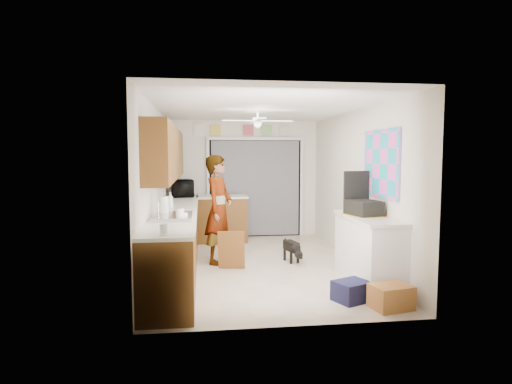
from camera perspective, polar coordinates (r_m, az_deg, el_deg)
name	(u,v)px	position (r m, az deg, el deg)	size (l,w,h in m)	color
floor	(259,265)	(7.00, 0.42, -9.71)	(5.00, 5.00, 0.00)	#BFAD9A
ceiling	(259,108)	(6.81, 0.44, 11.10)	(5.00, 5.00, 0.00)	white
wall_back	(244,179)	(9.27, -1.65, 1.73)	(3.20, 3.20, 0.00)	silver
wall_front	(292,207)	(4.34, 4.88, -1.99)	(3.20, 3.20, 0.00)	silver
wall_left	(157,189)	(6.76, -13.13, 0.40)	(5.00, 5.00, 0.00)	silver
wall_right	(356,187)	(7.18, 13.18, 0.66)	(5.00, 5.00, 0.00)	silver
left_base_cabinets	(177,240)	(6.85, -10.48, -6.25)	(0.60, 4.80, 0.90)	brown
left_countertop	(177,210)	(6.77, -10.46, -2.35)	(0.62, 4.80, 0.04)	white
upper_cabinets	(167,153)	(6.93, -11.73, 5.09)	(0.32, 4.00, 0.80)	brown
sink_basin	(173,217)	(5.78, -11.01, -3.26)	(0.50, 0.76, 0.06)	silver
faucet	(158,210)	(5.78, -12.90, -2.35)	(0.03, 0.03, 0.22)	silver
peninsula_base	(222,219)	(8.82, -4.56, -3.67)	(1.00, 0.60, 0.90)	brown
peninsula_top	(222,197)	(8.76, -4.58, -0.63)	(1.04, 0.64, 0.04)	white
back_opening_recess	(255,188)	(9.28, -0.09, 0.50)	(2.00, 0.06, 2.10)	black
curtain_panel	(256,188)	(9.24, -0.06, 0.48)	(1.90, 0.03, 2.05)	slate
door_trim_left	(208,189)	(9.18, -6.40, 0.42)	(0.06, 0.04, 2.10)	white
door_trim_right	(302,188)	(9.43, 6.09, 0.55)	(0.06, 0.04, 2.10)	white
door_trim_head	(255,139)	(9.23, -0.07, 7.13)	(2.10, 0.04, 0.06)	white
header_frame_0	(216,130)	(9.20, -5.41, 8.23)	(0.22, 0.02, 0.22)	gold
header_frame_2	(248,130)	(9.25, -1.03, 8.24)	(0.22, 0.02, 0.22)	#C4495B
header_frame_3	(267,130)	(9.30, 1.45, 8.22)	(0.22, 0.02, 0.22)	#84C26F
header_frame_4	(285,130)	(9.37, 3.89, 8.18)	(0.22, 0.02, 0.22)	beige
route66_sign	(199,130)	(9.19, -7.61, 8.21)	(0.22, 0.02, 0.26)	silver
right_counter_base	(369,252)	(6.10, 14.78, -7.73)	(0.50, 1.40, 0.90)	white
right_counter_top	(369,218)	(6.01, 14.79, -3.36)	(0.54, 1.44, 0.04)	white
abstract_painting	(381,164)	(6.23, 16.30, 3.63)	(0.03, 1.15, 0.95)	#EC56C8
ceiling_fan	(258,121)	(6.99, 0.21, 9.46)	(1.14, 1.14, 0.24)	white
microwave	(183,188)	(8.68, -9.73, 0.49)	(0.60, 0.41, 0.33)	black
soap_bottle	(170,200)	(6.77, -11.37, -1.10)	(0.10, 0.10, 0.26)	silver
cup	(183,216)	(5.63, -9.68, -3.15)	(0.11, 0.11, 0.09)	white
jar_a	(180,214)	(5.59, -10.11, -2.91)	(0.11, 0.11, 0.15)	silver
jar_b	(164,230)	(4.54, -12.22, -4.96)	(0.08, 0.08, 0.12)	silver
paper_towel_roll	(164,206)	(5.97, -12.17, -1.88)	(0.12, 0.12, 0.27)	white
suitcase	(364,208)	(6.12, 14.16, -2.05)	(0.36, 0.48, 0.20)	black
suitcase_rim	(363,216)	(6.13, 14.13, -3.07)	(0.44, 0.58, 0.02)	yellow
suitcase_lid	(356,188)	(6.36, 13.25, 0.50)	(0.42, 0.03, 0.50)	black
cardboard_box	(391,297)	(5.31, 17.57, -13.18)	(0.45, 0.33, 0.28)	#BF793C
navy_crate	(352,291)	(5.46, 12.63, -12.77)	(0.40, 0.33, 0.25)	#151635
cabinet_door_panel	(231,250)	(6.67, -3.31, -7.74)	(0.41, 0.03, 0.62)	brown
man	(219,209)	(7.02, -5.00, -2.32)	(0.64, 0.42, 1.77)	white
dog	(291,250)	(7.19, 4.72, -7.74)	(0.21, 0.49, 0.39)	black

